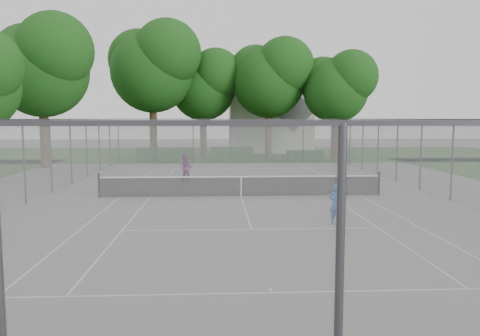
{
  "coord_description": "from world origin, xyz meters",
  "views": [
    {
      "loc": [
        -1.1,
        -21.04,
        3.54
      ],
      "look_at": [
        0.0,
        1.0,
        1.2
      ],
      "focal_mm": 35.0,
      "sensor_mm": 36.0,
      "label": 1
    }
  ],
  "objects_px": {
    "tennis_net": "(241,185)",
    "girl_player": "(336,204)",
    "house": "(269,112)",
    "woman_player": "(186,168)"
  },
  "relations": [
    {
      "from": "tennis_net",
      "to": "girl_player",
      "type": "bearing_deg",
      "value": -63.51
    },
    {
      "from": "house",
      "to": "girl_player",
      "type": "bearing_deg",
      "value": -92.75
    },
    {
      "from": "house",
      "to": "woman_player",
      "type": "relative_size",
      "value": 6.74
    },
    {
      "from": "girl_player",
      "to": "woman_player",
      "type": "height_order",
      "value": "woman_player"
    },
    {
      "from": "tennis_net",
      "to": "girl_player",
      "type": "distance_m",
      "value": 6.47
    },
    {
      "from": "tennis_net",
      "to": "girl_player",
      "type": "height_order",
      "value": "girl_player"
    },
    {
      "from": "girl_player",
      "to": "woman_player",
      "type": "bearing_deg",
      "value": -40.26
    },
    {
      "from": "tennis_net",
      "to": "woman_player",
      "type": "height_order",
      "value": "woman_player"
    },
    {
      "from": "woman_player",
      "to": "house",
      "type": "bearing_deg",
      "value": 96.4
    },
    {
      "from": "tennis_net",
      "to": "woman_player",
      "type": "xyz_separation_m",
      "value": [
        -2.82,
        5.0,
        0.28
      ]
    }
  ]
}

